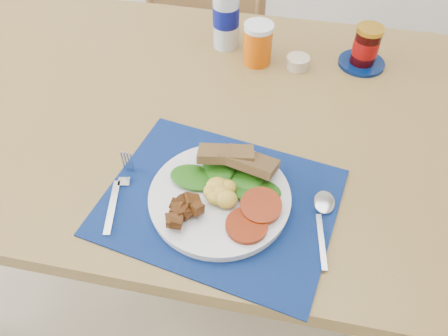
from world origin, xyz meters
name	(u,v)px	position (x,y,z in m)	size (l,w,h in m)	color
ground	(184,318)	(0.00, 0.00, 0.00)	(4.00, 4.00, 0.00)	gray
table	(186,132)	(0.00, 0.20, 0.67)	(1.40, 0.90, 0.75)	brown
chair_far	(214,23)	(-0.08, 0.86, 0.58)	(0.44, 0.42, 1.15)	brown
placemat	(220,201)	(0.14, -0.06, 0.75)	(0.43, 0.34, 0.00)	black
breakfast_plate	(217,196)	(0.14, -0.06, 0.77)	(0.26, 0.26, 0.06)	silver
fork	(120,191)	(-0.05, -0.08, 0.76)	(0.04, 0.18, 0.00)	#B2B5BA
spoon	(323,215)	(0.34, -0.05, 0.76)	(0.04, 0.17, 0.01)	#B2B5BA
water_bottle	(226,10)	(0.05, 0.47, 0.85)	(0.07, 0.07, 0.24)	#ADBFCC
juice_glass	(258,45)	(0.14, 0.41, 0.80)	(0.07, 0.07, 0.10)	#CE5005
ramekin	(298,62)	(0.25, 0.41, 0.76)	(0.06, 0.06, 0.03)	#C4AD90
jam_on_saucer	(365,49)	(0.41, 0.45, 0.80)	(0.12, 0.12, 0.11)	#041748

